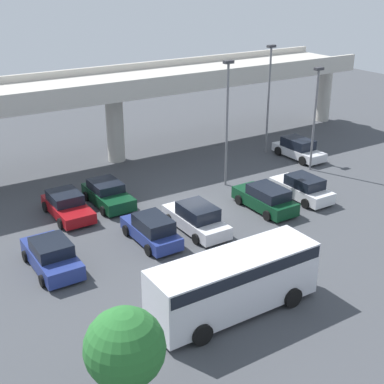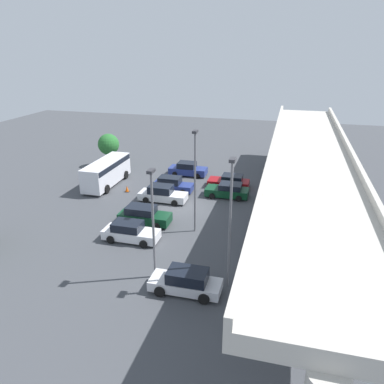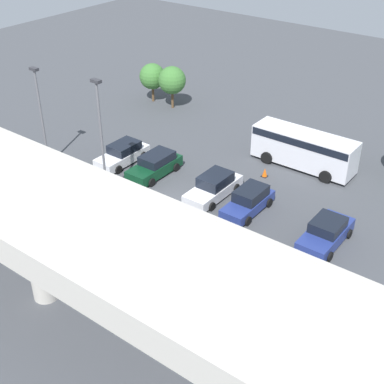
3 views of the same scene
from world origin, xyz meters
The scene contains 16 objects.
ground_plane centered at (0.00, 0.00, 0.00)m, with size 97.39×97.39×0.00m, color #424449.
highway_overpass centered at (0.00, 11.53, 5.68)m, with size 46.80×6.64×6.95m.
parked_car_0 centered at (-9.91, -1.95, 0.73)m, with size 2.16×4.56×1.61m.
parked_car_1 centered at (-7.00, 3.71, 0.68)m, with size 2.20×4.53×1.46m.
parked_car_2 centered at (-4.15, 4.00, 0.70)m, with size 2.19×4.46×1.48m.
parked_car_3 centered at (-1.32, -2.27, 0.76)m, with size 2.09×4.87×1.66m.
parked_car_4 centered at (3.98, -2.18, 0.76)m, with size 2.10×4.59×1.60m.
parked_car_5 centered at (7.18, -2.09, 0.74)m, with size 2.04×4.56×1.58m.
parked_car_6 centered at (12.67, 4.16, 0.76)m, with size 2.03×4.62×1.60m.
parked_car_7 centered at (-4.23, -2.16, 0.75)m, with size 1.98×4.39×1.61m.
shuttle_bus centered at (-4.28, -9.91, 1.67)m, with size 7.95×2.62×2.79m.
lamp_post_near_aisle centered at (4.28, 2.59, 5.06)m, with size 0.70×0.35×8.72m.
lamp_post_mid_lot centered at (11.57, 1.64, 4.55)m, with size 0.70×0.35×7.74m.
lamp_post_by_overpass centered at (11.33, 6.63, 5.08)m, with size 0.70×0.35×8.76m.
tree_front_left centered at (-10.97, -12.89, 2.89)m, with size 2.73×2.73×4.26m.
traffic_cone centered at (-2.77, -6.83, 0.33)m, with size 0.44×0.44×0.70m.
Camera 2 is at (32.07, 9.66, 14.85)m, focal length 35.00 mm.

